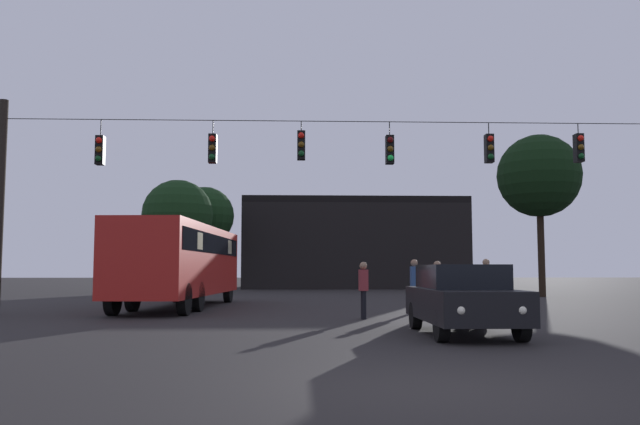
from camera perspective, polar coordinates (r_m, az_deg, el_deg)
The scene contains 12 objects.
ground_plane at distance 32.42m, azimuth 0.77°, elevation -7.52°, with size 168.00×168.00×0.00m, color black.
overhead_signal_span at distance 21.36m, azimuth 2.30°, elevation 2.42°, with size 22.56×0.44×6.92m.
city_bus at distance 24.94m, azimuth -12.04°, elevation -3.87°, with size 3.18×11.13×3.00m.
car_near_right at distance 14.68m, azimuth 12.36°, elevation -7.32°, with size 1.82×4.35×1.52m.
pedestrian_crossing_left at distance 21.93m, azimuth 8.26°, elevation -6.05°, with size 0.25×0.37×1.75m.
pedestrian_crossing_center at distance 21.29m, azimuth 10.25°, elevation -6.17°, with size 0.33×0.41×1.69m.
pedestrian_crossing_right at distance 18.85m, azimuth 3.82°, elevation -6.51°, with size 0.25×0.37×1.63m.
pedestrian_near_bus at distance 22.93m, azimuth 14.36°, elevation -5.85°, with size 0.28×0.39×1.78m.
corner_building at distance 51.41m, azimuth 2.86°, elevation -2.80°, with size 16.79×8.45×6.80m.
tree_left_silhouette at distance 41.73m, azimuth -12.34°, elevation -0.24°, with size 4.42×4.42×7.04m.
tree_behind_building at distance 46.61m, azimuth -10.05°, elevation -0.35°, with size 4.12×4.12×7.25m.
tree_right_far at distance 36.36m, azimuth 18.62°, elevation 3.02°, with size 4.36×4.36×8.55m.
Camera 1 is at (-1.61, -7.85, 1.41)m, focal length 36.57 mm.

